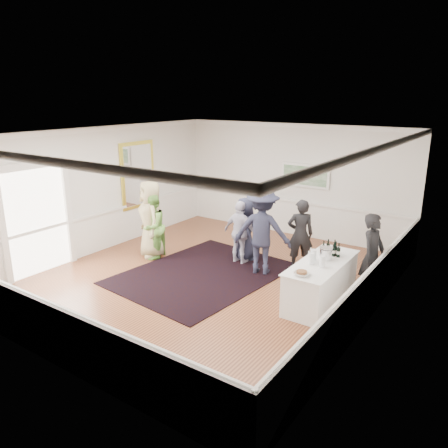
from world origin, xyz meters
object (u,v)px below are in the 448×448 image
Objects in this scene: nut_bowl at (302,273)px; guest_navy at (245,229)px; bartender at (372,256)px; guest_green at (153,227)px; ice_bucket at (326,254)px; guest_dark_a at (262,230)px; guest_dark_b at (300,234)px; guest_lilac at (240,232)px; serving_table at (321,282)px; guest_tan at (151,219)px.

guest_navy is at bearing 140.86° from nut_bowl.
nut_bowl is (-0.78, -1.59, 0.02)m from bartender.
guest_green is 4.42m from ice_bucket.
guest_green is 2.80m from guest_dark_a.
guest_dark_b reaches higher than guest_green.
guest_dark_a is at bearing 100.40° from bartender.
bartender is 5.20m from guest_green.
guest_dark_b is at bearing 94.40° from guest_green.
guest_navy is 6.08× the size of ice_bucket.
bartender is 3.21m from guest_navy.
ice_bucket is at bearing 167.10° from guest_lilac.
nut_bowl is at bearing -176.79° from guest_navy.
ice_bucket reaches higher than serving_table.
serving_table is 1.36× the size of guest_lilac.
guest_navy is (-3.19, 0.37, -0.08)m from bartender.
guest_navy is 3.11m from nut_bowl.
guest_green is at bearing 29.65° from guest_lilac.
bartender is 1.13× the size of guest_lilac.
ice_bucket is at bearing 33.28° from guest_tan.
serving_table is 1.20× the size of bartender.
guest_tan is at bearing 70.48° from guest_navy.
guest_dark_b is (1.34, 0.48, 0.07)m from guest_lilac.
guest_lilac is 5.93× the size of ice_bucket.
guest_lilac is at bearing 137.12° from guest_navy.
guest_tan is 3.69m from guest_dark_b.
guest_green is at bearing 106.85° from bartender.
ice_bucket is at bearing 90.61° from serving_table.
nut_bowl is (4.35, -0.76, 0.07)m from guest_green.
guest_dark_a is 1.78m from ice_bucket.
guest_tan is at bearing -178.33° from ice_bucket.
nut_bowl reaches higher than serving_table.
guest_lilac is at bearing 159.83° from serving_table.
bartender is 3.17m from guest_lilac.
guest_dark_a is at bearing 163.98° from ice_bucket.
serving_table is 2.74m from guest_navy.
guest_navy is at bearing -24.44° from guest_dark_b.
guest_tan is 6.77× the size of nut_bowl.
bartender reaches higher than guest_navy.
guest_dark_a is (2.83, 0.62, 0.04)m from guest_tan.
guest_dark_a reaches higher than guest_dark_b.
guest_dark_b is (3.44, 1.35, -0.14)m from guest_tan.
guest_green is 4.42m from nut_bowl.
ice_bucket reaches higher than nut_bowl.
guest_tan reaches higher than nut_bowl.
ice_bucket is at bearing 86.77° from nut_bowl.
guest_lilac is 0.81m from guest_dark_a.
serving_table is 4.43m from guest_green.
guest_green is at bearing -179.29° from serving_table.
guest_dark_a reaches higher than ice_bucket.
guest_dark_a is at bearing 15.74° from guest_dark_b.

